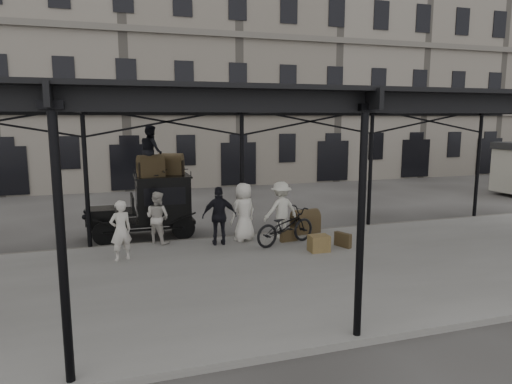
# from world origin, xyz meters

# --- Properties ---
(ground) EXTENTS (120.00, 120.00, 0.00)m
(ground) POSITION_xyz_m (0.00, 0.00, 0.00)
(ground) COLOR #383533
(ground) RESTS_ON ground
(platform) EXTENTS (28.00, 8.00, 0.15)m
(platform) POSITION_xyz_m (0.00, -2.00, 0.07)
(platform) COLOR slate
(platform) RESTS_ON ground
(canopy) EXTENTS (22.50, 9.00, 4.74)m
(canopy) POSITION_xyz_m (0.00, -1.72, 4.60)
(canopy) COLOR black
(canopy) RESTS_ON ground
(building_frontage) EXTENTS (64.00, 8.00, 14.00)m
(building_frontage) POSITION_xyz_m (0.00, 18.00, 7.00)
(building_frontage) COLOR slate
(building_frontage) RESTS_ON ground
(taxi) EXTENTS (3.65, 1.55, 2.18)m
(taxi) POSITION_xyz_m (-2.88, 3.27, 1.20)
(taxi) COLOR black
(taxi) RESTS_ON ground
(porter_left) EXTENTS (0.74, 0.61, 1.74)m
(porter_left) POSITION_xyz_m (-4.07, 0.29, 1.02)
(porter_left) COLOR beige
(porter_left) RESTS_ON platform
(porter_midleft) EXTENTS (1.04, 1.03, 1.70)m
(porter_midleft) POSITION_xyz_m (-2.90, 1.80, 1.00)
(porter_midleft) COLOR beige
(porter_midleft) RESTS_ON platform
(porter_centre) EXTENTS (1.11, 0.95, 1.93)m
(porter_centre) POSITION_xyz_m (-0.16, 1.27, 1.11)
(porter_centre) COLOR silver
(porter_centre) RESTS_ON platform
(porter_official) EXTENTS (1.15, 0.60, 1.88)m
(porter_official) POSITION_xyz_m (-1.03, 1.02, 1.09)
(porter_official) COLOR black
(porter_official) RESTS_ON platform
(porter_right) EXTENTS (1.34, 0.90, 1.91)m
(porter_right) POSITION_xyz_m (1.15, 1.26, 1.11)
(porter_right) COLOR silver
(porter_right) RESTS_ON platform
(bicycle) EXTENTS (2.37, 1.42, 1.18)m
(bicycle) POSITION_xyz_m (0.98, 0.41, 0.74)
(bicycle) COLOR black
(bicycle) RESTS_ON platform
(porter_roof) EXTENTS (0.85, 0.99, 1.76)m
(porter_roof) POSITION_xyz_m (-2.91, 3.17, 3.06)
(porter_roof) COLOR black
(porter_roof) RESTS_ON taxi
(steamer_trunk_roof_near) EXTENTS (0.96, 0.72, 0.63)m
(steamer_trunk_roof_near) POSITION_xyz_m (-2.96, 3.02, 2.49)
(steamer_trunk_roof_near) COLOR #43351F
(steamer_trunk_roof_near) RESTS_ON taxi
(steamer_trunk_roof_far) EXTENTS (0.98, 0.79, 0.63)m
(steamer_trunk_roof_far) POSITION_xyz_m (-2.21, 3.47, 2.49)
(steamer_trunk_roof_far) COLOR #43351F
(steamer_trunk_roof_far) RESTS_ON taxi
(steamer_trunk_platform) EXTENTS (1.02, 0.70, 0.69)m
(steamer_trunk_platform) POSITION_xyz_m (2.22, 1.62, 0.50)
(steamer_trunk_platform) COLOR #43351F
(steamer_trunk_platform) RESTS_ON platform
(wicker_hamper) EXTENTS (0.61, 0.46, 0.50)m
(wicker_hamper) POSITION_xyz_m (1.67, -0.65, 0.40)
(wicker_hamper) COLOR olive
(wicker_hamper) RESTS_ON platform
(suitcase_upright) EXTENTS (0.36, 0.61, 0.45)m
(suitcase_upright) POSITION_xyz_m (2.61, -0.42, 0.38)
(suitcase_upright) COLOR #43351F
(suitcase_upright) RESTS_ON platform
(suitcase_flat) EXTENTS (0.62, 0.23, 0.40)m
(suitcase_flat) POSITION_xyz_m (1.22, 0.69, 0.35)
(suitcase_flat) COLOR #43351F
(suitcase_flat) RESTS_ON platform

